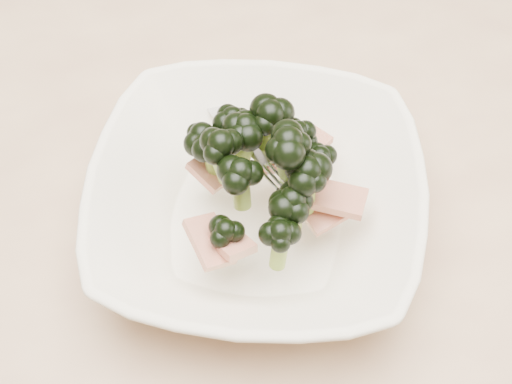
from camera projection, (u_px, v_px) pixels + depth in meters
dining_table at (206, 229)px, 0.75m from camera, size 1.20×0.80×0.75m
broccoli_dish at (257, 198)px, 0.60m from camera, size 0.35×0.35×0.13m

